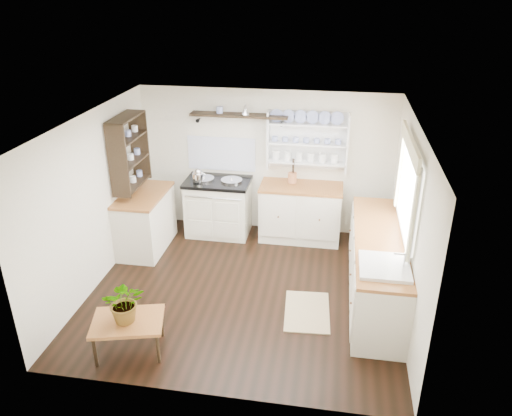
{
  "coord_description": "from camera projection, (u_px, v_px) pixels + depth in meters",
  "views": [
    {
      "loc": [
        1.08,
        -5.53,
        3.8
      ],
      "look_at": [
        0.11,
        0.25,
        1.1
      ],
      "focal_mm": 35.0,
      "sensor_mm": 36.0,
      "label": 1
    }
  ],
  "objects": [
    {
      "name": "kettle",
      "position": [
        198.0,
        175.0,
        7.72
      ],
      "size": [
        0.17,
        0.17,
        0.21
      ],
      "primitive_type": null,
      "color": "silver",
      "rests_on": "aga_cooker"
    },
    {
      "name": "belfast_sink",
      "position": [
        383.0,
        276.0,
        5.53
      ],
      "size": [
        0.55,
        0.6,
        0.45
      ],
      "color": "white",
      "rests_on": "right_cabinets"
    },
    {
      "name": "right_cabinets",
      "position": [
        377.0,
        267.0,
        6.35
      ],
      "size": [
        0.62,
        2.43,
        0.9
      ],
      "color": "beige",
      "rests_on": "floor"
    },
    {
      "name": "wall_left",
      "position": [
        94.0,
        201.0,
        6.52
      ],
      "size": [
        0.02,
        3.8,
        2.3
      ],
      "primitive_type": "cube",
      "color": "beige",
      "rests_on": "ground"
    },
    {
      "name": "wall_back",
      "position": [
        266.0,
        162.0,
        7.93
      ],
      "size": [
        4.0,
        0.02,
        2.3
      ],
      "primitive_type": "cube",
      "color": "beige",
      "rests_on": "ground"
    },
    {
      "name": "ceiling",
      "position": [
        243.0,
        122.0,
        5.74
      ],
      "size": [
        4.0,
        3.8,
        0.01
      ],
      "primitive_type": "cube",
      "color": "white",
      "rests_on": "wall_back"
    },
    {
      "name": "potted_plant",
      "position": [
        125.0,
        302.0,
        5.33
      ],
      "size": [
        0.54,
        0.51,
        0.49
      ],
      "primitive_type": "imported",
      "rotation": [
        0.0,
        0.0,
        0.34
      ],
      "color": "#3F7233",
      "rests_on": "center_table"
    },
    {
      "name": "left_shelving",
      "position": [
        129.0,
        151.0,
        7.14
      ],
      "size": [
        0.28,
        0.8,
        1.05
      ],
      "primitive_type": "cube",
      "color": "black",
      "rests_on": "wall_left"
    },
    {
      "name": "aga_cooker",
      "position": [
        218.0,
        206.0,
        8.03
      ],
      "size": [
        1.02,
        0.71,
        0.95
      ],
      "color": "white",
      "rests_on": "floor"
    },
    {
      "name": "floor_rug",
      "position": [
        307.0,
        311.0,
        6.24
      ],
      "size": [
        0.6,
        0.88,
        0.02
      ],
      "primitive_type": "cube",
      "rotation": [
        0.0,
        0.0,
        0.06
      ],
      "color": "olive",
      "rests_on": "floor"
    },
    {
      "name": "floor",
      "position": [
        245.0,
        289.0,
        6.71
      ],
      "size": [
        4.0,
        3.8,
        0.01
      ],
      "primitive_type": "cube",
      "color": "black",
      "rests_on": "ground"
    },
    {
      "name": "plate_rack",
      "position": [
        308.0,
        140.0,
        7.63
      ],
      "size": [
        1.2,
        0.22,
        0.9
      ],
      "color": "white",
      "rests_on": "wall_back"
    },
    {
      "name": "left_cabinets",
      "position": [
        145.0,
        220.0,
        7.57
      ],
      "size": [
        0.62,
        1.13,
        0.9
      ],
      "color": "beige",
      "rests_on": "floor"
    },
    {
      "name": "back_cabinets",
      "position": [
        300.0,
        212.0,
        7.86
      ],
      "size": [
        1.27,
        0.63,
        0.9
      ],
      "color": "beige",
      "rests_on": "floor"
    },
    {
      "name": "window",
      "position": [
        407.0,
        187.0,
        5.89
      ],
      "size": [
        0.08,
        1.55,
        1.22
      ],
      "color": "white",
      "rests_on": "wall_right"
    },
    {
      "name": "utensil_crock",
      "position": [
        292.0,
        178.0,
        7.73
      ],
      "size": [
        0.14,
        0.14,
        0.16
      ],
      "primitive_type": "cylinder",
      "color": "#AF6940",
      "rests_on": "back_cabinets"
    },
    {
      "name": "center_table",
      "position": [
        128.0,
        324.0,
        5.45
      ],
      "size": [
        0.88,
        0.72,
        0.41
      ],
      "rotation": [
        0.0,
        0.0,
        0.25
      ],
      "color": "brown",
      "rests_on": "floor"
    },
    {
      "name": "high_shelf",
      "position": [
        239.0,
        116.0,
        7.56
      ],
      "size": [
        1.5,
        0.29,
        0.16
      ],
      "color": "black",
      "rests_on": "wall_back"
    },
    {
      "name": "wall_right",
      "position": [
        409.0,
        224.0,
        5.93
      ],
      "size": [
        0.02,
        3.8,
        2.3
      ],
      "primitive_type": "cube",
      "color": "beige",
      "rests_on": "ground"
    }
  ]
}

